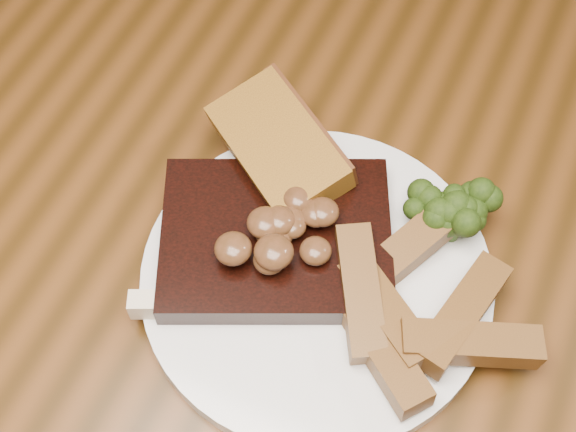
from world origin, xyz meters
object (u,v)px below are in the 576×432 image
dining_table (315,280)px  garlic_bread (279,162)px  potato_wedges (412,301)px  plate (316,279)px  steak (276,240)px

dining_table → garlic_bread: 0.13m
garlic_bread → potato_wedges: bearing=7.7°
dining_table → garlic_bread: garlic_bread is taller
plate → potato_wedges: bearing=3.2°
plate → steak: (-0.04, 0.01, 0.02)m
plate → potato_wedges: 0.07m
dining_table → potato_wedges: size_ratio=12.99×
steak → potato_wedges: bearing=-27.0°
garlic_bread → plate: bearing=-13.9°
plate → potato_wedges: (0.07, 0.00, 0.02)m
plate → potato_wedges: size_ratio=2.07×
plate → potato_wedges: potato_wedges is taller
plate → steak: size_ratio=1.54×
dining_table → garlic_bread: (-0.05, 0.03, 0.12)m
dining_table → plate: bearing=-68.3°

